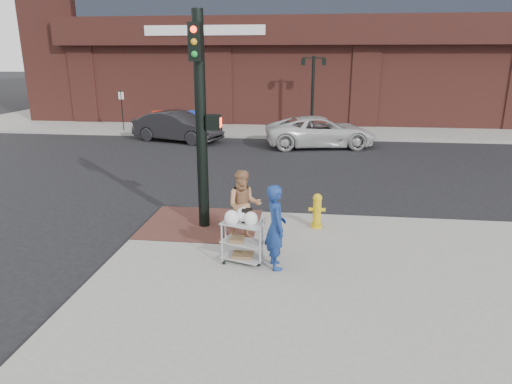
# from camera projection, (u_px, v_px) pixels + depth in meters

# --- Properties ---
(ground) EXTENTS (220.00, 220.00, 0.00)m
(ground) POSITION_uv_depth(u_px,v_px,m) (218.00, 245.00, 10.47)
(ground) COLOR black
(ground) RESTS_ON ground
(sidewalk_far) EXTENTS (65.00, 36.00, 0.15)m
(sidewalk_far) POSITION_uv_depth(u_px,v_px,m) (435.00, 105.00, 39.39)
(sidewalk_far) COLOR gray
(sidewalk_far) RESTS_ON ground
(brick_curb_ramp) EXTENTS (2.80, 2.40, 0.01)m
(brick_curb_ramp) POSITION_uv_depth(u_px,v_px,m) (202.00, 224.00, 11.35)
(brick_curb_ramp) COLOR #4D2D24
(brick_curb_ramp) RESTS_ON sidewalk_near
(lamp_post) EXTENTS (1.32, 0.22, 4.00)m
(lamp_post) POSITION_uv_depth(u_px,v_px,m) (313.00, 85.00, 24.69)
(lamp_post) COLOR black
(lamp_post) RESTS_ON sidewalk_far
(parking_sign) EXTENTS (0.05, 0.05, 2.20)m
(parking_sign) POSITION_uv_depth(u_px,v_px,m) (122.00, 110.00, 25.37)
(parking_sign) COLOR black
(parking_sign) RESTS_ON sidewalk_far
(traffic_signal_pole) EXTENTS (0.61, 0.51, 5.00)m
(traffic_signal_pole) POSITION_uv_depth(u_px,v_px,m) (202.00, 117.00, 10.45)
(traffic_signal_pole) COLOR black
(traffic_signal_pole) RESTS_ON sidewalk_near
(woman_blue) EXTENTS (0.57, 0.71, 1.69)m
(woman_blue) POSITION_uv_depth(u_px,v_px,m) (276.00, 227.00, 8.81)
(woman_blue) COLOR navy
(woman_blue) RESTS_ON sidewalk_near
(pedestrian_tan) EXTENTS (0.89, 0.75, 1.62)m
(pedestrian_tan) POSITION_uv_depth(u_px,v_px,m) (244.00, 206.00, 10.17)
(pedestrian_tan) COLOR #AD7951
(pedestrian_tan) RESTS_ON sidewalk_near
(sedan_dark) EXTENTS (4.82, 2.89, 1.50)m
(sedan_dark) POSITION_uv_depth(u_px,v_px,m) (177.00, 126.00, 22.95)
(sedan_dark) COLOR black
(sedan_dark) RESTS_ON ground
(minivan_white) EXTENTS (5.51, 3.30, 1.43)m
(minivan_white) POSITION_uv_depth(u_px,v_px,m) (320.00, 132.00, 21.54)
(minivan_white) COLOR silver
(minivan_white) RESTS_ON ground
(utility_cart) EXTENTS (0.92, 0.69, 1.13)m
(utility_cart) POSITION_uv_depth(u_px,v_px,m) (242.00, 238.00, 9.13)
(utility_cart) COLOR #A7A8AC
(utility_cart) RESTS_ON sidewalk_near
(fire_hydrant) EXTENTS (0.40, 0.28, 0.85)m
(fire_hydrant) POSITION_uv_depth(u_px,v_px,m) (317.00, 210.00, 11.02)
(fire_hydrant) COLOR gold
(fire_hydrant) RESTS_ON sidewalk_near
(newsbox_red) EXTENTS (0.49, 0.45, 1.08)m
(newsbox_red) POSITION_uv_depth(u_px,v_px,m) (158.00, 120.00, 25.49)
(newsbox_red) COLOR #A72213
(newsbox_red) RESTS_ON sidewalk_far
(newsbox_blue) EXTENTS (0.56, 0.53, 1.15)m
(newsbox_blue) POSITION_uv_depth(u_px,v_px,m) (193.00, 121.00, 25.02)
(newsbox_blue) COLOR #1934A7
(newsbox_blue) RESTS_ON sidewalk_far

